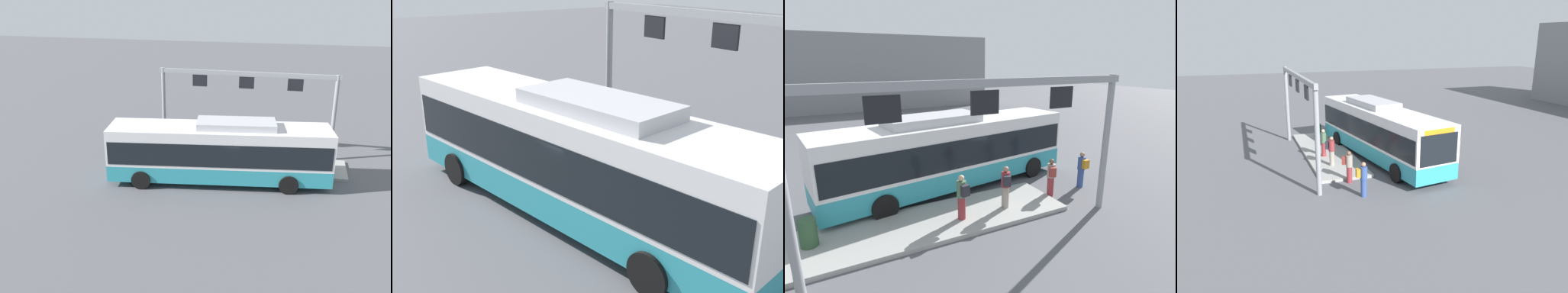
# 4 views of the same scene
# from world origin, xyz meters

# --- Properties ---
(ground_plane) EXTENTS (120.00, 120.00, 0.00)m
(ground_plane) POSITION_xyz_m (0.00, 0.00, 0.00)
(ground_plane) COLOR #56565B
(platform_curb) EXTENTS (10.00, 2.80, 0.16)m
(platform_curb) POSITION_xyz_m (-1.89, -2.86, 0.08)
(platform_curb) COLOR #9E9E99
(platform_curb) RESTS_ON ground
(bus_main) EXTENTS (11.83, 4.18, 3.46)m
(bus_main) POSITION_xyz_m (-0.01, -0.00, 1.81)
(bus_main) COLOR teal
(bus_main) RESTS_ON ground
(person_boarding) EXTENTS (0.37, 0.54, 1.67)m
(person_boarding) POSITION_xyz_m (5.28, -2.77, 0.89)
(person_boarding) COLOR #334C8C
(person_boarding) RESTS_ON ground
(person_waiting_near) EXTENTS (0.52, 0.61, 1.67)m
(person_waiting_near) POSITION_xyz_m (3.38, -2.91, 0.89)
(person_waiting_near) COLOR maroon
(person_waiting_near) RESTS_ON ground
(person_waiting_mid) EXTENTS (0.48, 0.60, 1.67)m
(person_waiting_mid) POSITION_xyz_m (0.89, -3.20, 1.05)
(person_waiting_mid) COLOR gray
(person_waiting_mid) RESTS_ON platform_curb
(person_waiting_far) EXTENTS (0.38, 0.55, 1.67)m
(person_waiting_far) POSITION_xyz_m (-0.97, -3.26, 1.05)
(person_waiting_far) COLOR maroon
(person_waiting_far) RESTS_ON platform_curb
(platform_sign_gantry) EXTENTS (10.86, 0.24, 5.20)m
(platform_sign_gantry) POSITION_xyz_m (-0.81, -4.63, 3.83)
(platform_sign_gantry) COLOR gray
(platform_sign_gantry) RESTS_ON ground
(trash_bin) EXTENTS (0.52, 0.52, 0.90)m
(trash_bin) POSITION_xyz_m (-5.83, -2.61, 0.61)
(trash_bin) COLOR #2D5133
(trash_bin) RESTS_ON platform_curb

